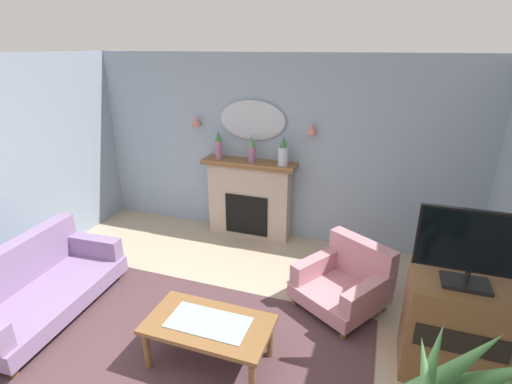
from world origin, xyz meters
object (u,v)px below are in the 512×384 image
object	(u,v)px
wall_mirror	(252,120)
tv_flatscreen	(474,247)
mantel_vase_left	(219,145)
wall_sconce_right	(312,129)
coffee_table	(209,328)
wall_sconce_left	(196,121)
tv_cabinet	(454,328)
armchair_in_corner	(346,280)
fireplace	(249,200)
floral_couch	(35,286)
mantel_vase_centre	(252,149)
mantel_vase_right	(283,153)

from	to	relation	value
wall_mirror	tv_flatscreen	xyz separation A→B (m)	(2.52, -2.01, -0.46)
mantel_vase_left	wall_sconce_right	bearing A→B (deg)	5.27
wall_mirror	wall_sconce_right	size ratio (longest dim) A/B	6.86
wall_sconce_right	tv_flatscreen	distance (m)	2.61
wall_mirror	coffee_table	world-z (taller)	wall_mirror
wall_mirror	wall_sconce_left	bearing A→B (deg)	-176.63
tv_cabinet	tv_flatscreen	xyz separation A→B (m)	(0.00, -0.02, 0.80)
wall_mirror	mantel_vase_left	bearing A→B (deg)	-159.30
armchair_in_corner	wall_sconce_left	bearing A→B (deg)	151.54
fireplace	tv_flatscreen	world-z (taller)	tv_flatscreen
wall_sconce_right	coffee_table	size ratio (longest dim) A/B	0.13
floral_couch	tv_cabinet	xyz separation A→B (m)	(4.05, 0.57, 0.13)
mantel_vase_left	mantel_vase_centre	world-z (taller)	mantel_vase_left
fireplace	tv_flatscreen	xyz separation A→B (m)	(2.52, -1.87, 0.68)
mantel_vase_left	armchair_in_corner	bearing A→B (deg)	-30.55
mantel_vase_right	mantel_vase_centre	bearing A→B (deg)	180.00
coffee_table	armchair_in_corner	bearing A→B (deg)	50.08
mantel_vase_left	tv_flatscreen	xyz separation A→B (m)	(2.97, -1.84, -0.12)
mantel_vase_centre	floral_couch	xyz separation A→B (m)	(-1.57, -2.39, -1.03)
wall_sconce_right	tv_flatscreen	size ratio (longest dim) A/B	0.17
mantel_vase_right	wall_sconce_right	distance (m)	0.49
wall_sconce_right	wall_sconce_left	bearing A→B (deg)	180.00
mantel_vase_left	wall_mirror	bearing A→B (deg)	20.70
wall_sconce_left	fireplace	bearing A→B (deg)	-6.16
mantel_vase_left	mantel_vase_centre	xyz separation A→B (m)	(0.50, 0.00, -0.02)
mantel_vase_centre	wall_mirror	distance (m)	0.40
floral_couch	wall_sconce_right	bearing A→B (deg)	46.60
tv_cabinet	wall_sconce_left	bearing A→B (deg)	150.05
wall_sconce_right	tv_flatscreen	world-z (taller)	wall_sconce_right
mantel_vase_right	coffee_table	size ratio (longest dim) A/B	0.37
mantel_vase_left	floral_couch	world-z (taller)	mantel_vase_left
wall_sconce_right	coffee_table	bearing A→B (deg)	-97.45
mantel_vase_centre	armchair_in_corner	world-z (taller)	mantel_vase_centre
fireplace	wall_sconce_right	distance (m)	1.38
coffee_table	tv_flatscreen	xyz separation A→B (m)	(2.01, 0.59, 0.86)
mantel_vase_centre	tv_cabinet	world-z (taller)	mantel_vase_centre
mantel_vase_centre	armchair_in_corner	bearing A→B (deg)	-38.16
wall_sconce_left	floral_couch	world-z (taller)	wall_sconce_left
mantel_vase_right	tv_flatscreen	size ratio (longest dim) A/B	0.49
mantel_vase_right	tv_flatscreen	bearing A→B (deg)	-42.35
coffee_table	floral_couch	world-z (taller)	floral_couch
wall_mirror	wall_sconce_left	world-z (taller)	wall_mirror
floral_couch	tv_cabinet	bearing A→B (deg)	7.97
tv_flatscreen	wall_mirror	bearing A→B (deg)	141.40
coffee_table	fireplace	bearing A→B (deg)	101.85
mantel_vase_centre	mantel_vase_right	size ratio (longest dim) A/B	0.92
coffee_table	mantel_vase_centre	bearing A→B (deg)	100.86
fireplace	wall_sconce_left	world-z (taller)	wall_sconce_left
fireplace	wall_sconce_left	xyz separation A→B (m)	(-0.85, 0.09, 1.09)
fireplace	wall_sconce_right	world-z (taller)	wall_sconce_right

